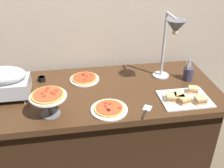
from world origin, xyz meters
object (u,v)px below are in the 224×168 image
Objects in this scene: pizza_plate_front at (85,79)px; sandwich_platter at (185,98)px; pizza_plate_raised_stand at (48,98)px; sauce_cup_near at (42,79)px; heat_lamp at (173,33)px; pizza_plate_center at (109,109)px; serving_spatula at (146,111)px; chafing_dish at (3,82)px; utensil_holder at (188,73)px.

sandwich_platter is (0.72, -0.43, 0.01)m from pizza_plate_front.
pizza_plate_front is at bearing 59.75° from pizza_plate_raised_stand.
sauce_cup_near is (-0.09, 0.49, -0.12)m from pizza_plate_raised_stand.
heat_lamp is at bearing 102.73° from sandwich_platter.
pizza_plate_raised_stand is 0.51m from sauce_cup_near.
heat_lamp is at bearing -15.64° from pizza_plate_front.
pizza_plate_center is (0.14, -0.47, -0.00)m from pizza_plate_front.
sauce_cup_near reaches higher than serving_spatula.
chafing_dish is 0.64× the size of heat_lamp.
sauce_cup_near is (-0.50, 0.50, 0.01)m from pizza_plate_center.
sandwich_platter is at bearing -10.08° from chafing_dish.
chafing_dish reaches higher than sauce_cup_near.
pizza_plate_raised_stand is 0.67m from serving_spatula.
serving_spatula is at bearing -5.96° from pizza_plate_raised_stand.
pizza_plate_raised_stand is at bearing -178.66° from sandwich_platter.
chafing_dish is at bearing 159.77° from pizza_plate_center.
pizza_plate_center is 0.71× the size of sandwich_platter.
chafing_dish is 2.20× the size of serving_spatula.
heat_lamp is at bearing -165.31° from utensil_holder.
pizza_plate_center is at bearing -176.07° from sandwich_platter.
pizza_plate_raised_stand is 0.99m from sandwich_platter.
sandwich_platter is 0.33m from utensil_holder.
pizza_plate_front is at bearing 17.91° from chafing_dish.
sauce_cup_near is at bearing 134.77° from pizza_plate_center.
serving_spatula is at bearing -36.47° from sauce_cup_near.
heat_lamp is at bearing -12.31° from sauce_cup_near.
pizza_plate_center is at bearing -45.23° from sauce_cup_near.
pizza_plate_front is at bearing 106.99° from pizza_plate_center.
pizza_plate_front is (-0.66, 0.19, -0.43)m from heat_lamp.
sauce_cup_near is at bearing 156.62° from sandwich_platter.
utensil_holder is at bearing -7.86° from sauce_cup_near.
pizza_plate_raised_stand is 1.19× the size of utensil_holder.
pizza_plate_front is 4.12× the size of sauce_cup_near.
chafing_dish is 0.80m from pizza_plate_center.
sandwich_platter reaches higher than pizza_plate_front.
pizza_plate_raised_stand is (-0.92, -0.26, -0.30)m from heat_lamp.
pizza_plate_front is at bearing -5.90° from sauce_cup_near.
heat_lamp reaches higher than pizza_plate_raised_stand.
sandwich_platter is at bearing -23.38° from sauce_cup_near.
sandwich_platter is at bearing 1.34° from pizza_plate_raised_stand.
utensil_holder reaches higher than sandwich_platter.
serving_spatula is at bearing -52.73° from pizza_plate_front.
serving_spatula is (0.25, -0.05, -0.01)m from pizza_plate_center.
chafing_dish is 1.34m from sandwich_platter.
sauce_cup_near is at bearing 100.98° from pizza_plate_raised_stand.
sauce_cup_near reaches higher than pizza_plate_center.
utensil_holder reaches higher than pizza_plate_front.
sauce_cup_near is at bearing 143.53° from serving_spatula.
pizza_plate_center is 1.60× the size of serving_spatula.
pizza_plate_center is (0.74, -0.27, -0.13)m from chafing_dish.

